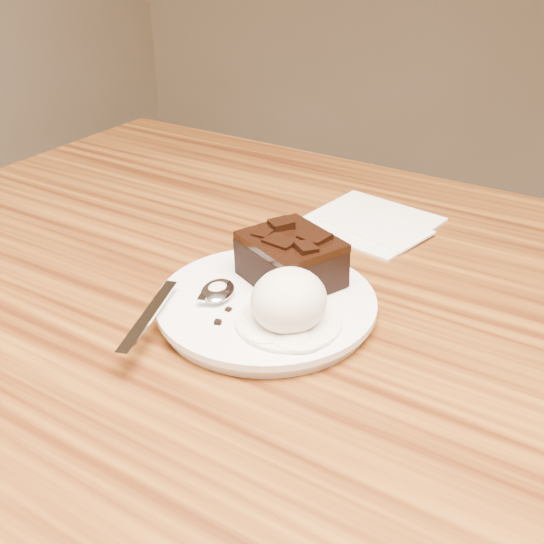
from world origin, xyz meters
The scene contains 8 objects.
plate centered at (-0.06, -0.02, 0.76)m, with size 0.21×0.21×0.02m, color white.
brownie centered at (-0.06, 0.02, 0.79)m, with size 0.09×0.07×0.04m, color black.
ice_cream_scoop centered at (-0.02, -0.05, 0.79)m, with size 0.07×0.07×0.05m, color silver.
melt_puddle centered at (-0.02, -0.05, 0.77)m, with size 0.09×0.09×0.00m, color white.
spoon centered at (-0.10, -0.05, 0.77)m, with size 0.03×0.17×0.01m, color silver, non-canonical shape.
napkin centered at (-0.06, 0.21, 0.75)m, with size 0.14×0.14×0.01m, color white.
crumb_a centered at (-0.07, -0.08, 0.77)m, with size 0.01×0.01×0.00m, color black.
crumb_b centered at (-0.08, -0.06, 0.77)m, with size 0.01×0.01×0.00m, color black.
Camera 1 is at (0.22, -0.46, 1.09)m, focal length 42.94 mm.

